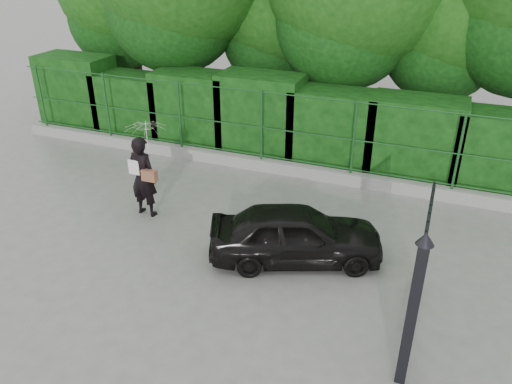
% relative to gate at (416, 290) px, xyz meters
% --- Properties ---
extents(ground, '(80.00, 80.00, 0.00)m').
position_rel_gate_xyz_m(ground, '(-4.60, 0.72, -1.19)').
color(ground, gray).
extents(kerb, '(14.00, 0.25, 0.30)m').
position_rel_gate_xyz_m(kerb, '(-4.60, 5.22, -1.04)').
color(kerb, '#9E9E99').
rests_on(kerb, ground).
extents(fence, '(14.13, 0.06, 1.80)m').
position_rel_gate_xyz_m(fence, '(-4.38, 5.22, 0.01)').
color(fence, '#194C1E').
rests_on(fence, kerb).
extents(hedge, '(14.20, 1.20, 2.22)m').
position_rel_gate_xyz_m(hedge, '(-4.71, 6.22, -0.17)').
color(hedge, black).
rests_on(hedge, ground).
extents(gate, '(0.22, 2.33, 2.36)m').
position_rel_gate_xyz_m(gate, '(0.00, 0.00, 0.00)').
color(gate, black).
rests_on(gate, ground).
extents(woman, '(0.91, 0.85, 2.10)m').
position_rel_gate_xyz_m(woman, '(-5.62, 2.22, 0.13)').
color(woman, black).
rests_on(woman, ground).
extents(car, '(3.40, 2.36, 1.08)m').
position_rel_gate_xyz_m(car, '(-2.20, 1.75, -0.65)').
color(car, black).
rests_on(car, ground).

